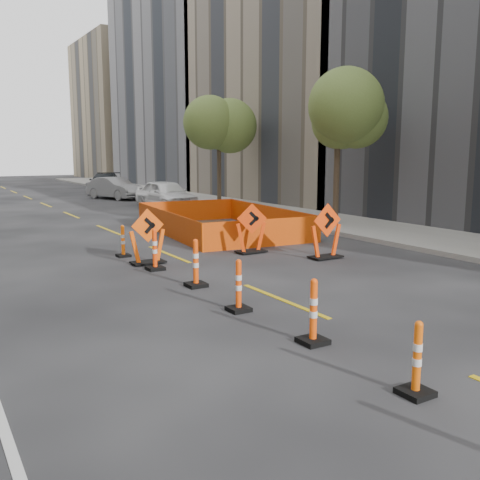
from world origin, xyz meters
TOP-DOWN VIEW (x-y plane):
  - ground_plane at (0.00, 0.00)m, footprint 140.00×140.00m
  - sidewalk_right at (9.00, 12.00)m, footprint 4.00×90.00m
  - bld_right_c at (17.00, 23.80)m, footprint 12.00×16.00m
  - bld_right_d at (17.00, 40.20)m, footprint 12.00×18.00m
  - bld_right_e at (17.00, 58.60)m, footprint 12.00×14.00m
  - tree_r_b at (8.40, 12.00)m, footprint 2.80×2.80m
  - tree_r_c at (8.40, 22.00)m, footprint 2.80×2.80m
  - channelizer_2 at (-1.14, -0.50)m, footprint 0.39×0.39m
  - channelizer_3 at (-1.08, 1.66)m, footprint 0.43×0.43m
  - channelizer_4 at (-1.19, 3.83)m, footprint 0.41×0.41m
  - channelizer_5 at (-1.05, 6.00)m, footprint 0.44×0.44m
  - channelizer_6 at (-1.18, 8.16)m, footprint 0.44×0.44m
  - channelizer_7 at (-1.31, 10.33)m, footprint 0.38×0.38m
  - chevron_sign_left at (-1.05, 8.99)m, footprint 1.04×0.63m
  - chevron_sign_center at (2.29, 8.88)m, footprint 1.19×0.98m
  - chevron_sign_right at (3.69, 7.02)m, footprint 1.09×0.66m
  - safety_fence at (3.57, 13.21)m, footprint 5.06×7.80m
  - parked_car_near at (5.12, 22.05)m, footprint 2.20×4.81m
  - parked_car_mid at (4.78, 29.80)m, footprint 2.92×4.63m
  - parked_car_far at (5.79, 35.21)m, footprint 4.11×5.67m

SIDE VIEW (x-z plane):
  - ground_plane at x=0.00m, z-range 0.00..0.00m
  - sidewalk_right at x=9.00m, z-range 0.00..0.15m
  - safety_fence at x=3.57m, z-range 0.00..0.93m
  - channelizer_7 at x=-1.31m, z-range 0.00..0.96m
  - channelizer_2 at x=-1.14m, z-range 0.00..1.00m
  - channelizer_4 at x=-1.19m, z-range 0.00..1.04m
  - channelizer_3 at x=-1.08m, z-range 0.00..1.09m
  - channelizer_6 at x=-1.18m, z-range 0.00..1.10m
  - channelizer_5 at x=-1.05m, z-range 0.00..1.12m
  - parked_car_mid at x=4.78m, z-range 0.00..1.44m
  - parked_car_far at x=5.79m, z-range 0.00..1.52m
  - chevron_sign_center at x=2.29m, z-range 0.00..1.54m
  - chevron_sign_left at x=-1.05m, z-range 0.00..1.56m
  - parked_car_near at x=5.12m, z-range 0.00..1.60m
  - chevron_sign_right at x=3.69m, z-range 0.00..1.62m
  - tree_r_b at x=8.40m, z-range 1.55..7.50m
  - tree_r_c at x=8.40m, z-range 1.55..7.50m
  - bld_right_c at x=17.00m, z-range 0.00..14.00m
  - bld_right_e at x=17.00m, z-range 0.00..16.00m
  - bld_right_d at x=17.00m, z-range 0.00..20.00m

